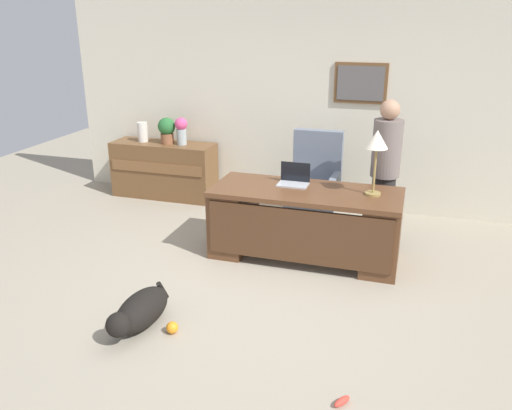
{
  "coord_description": "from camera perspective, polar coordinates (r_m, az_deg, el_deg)",
  "views": [
    {
      "loc": [
        1.26,
        -4.22,
        2.48
      ],
      "look_at": [
        -0.15,
        0.3,
        0.75
      ],
      "focal_mm": 36.93,
      "sensor_mm": 36.0,
      "label": 1
    }
  ],
  "objects": [
    {
      "name": "desk",
      "position": [
        5.57,
        5.29,
        -1.8
      ],
      "size": [
        1.96,
        0.8,
        0.76
      ],
      "color": "brown",
      "rests_on": "ground_plane"
    },
    {
      "name": "potted_plant",
      "position": [
        7.42,
        -9.64,
        8.09
      ],
      "size": [
        0.24,
        0.24,
        0.36
      ],
      "color": "brown",
      "rests_on": "credenza"
    },
    {
      "name": "vase_empty",
      "position": [
        7.61,
        -12.18,
        7.74
      ],
      "size": [
        0.14,
        0.14,
        0.27
      ],
      "primitive_type": "cylinder",
      "color": "silver",
      "rests_on": "credenza"
    },
    {
      "name": "vase_with_flowers",
      "position": [
        7.33,
        -8.1,
        8.09
      ],
      "size": [
        0.17,
        0.17,
        0.37
      ],
      "color": "#A5B3B5",
      "rests_on": "credenza"
    },
    {
      "name": "person_standing",
      "position": [
        6.02,
        13.78,
        3.59
      ],
      "size": [
        0.32,
        0.32,
        1.62
      ],
      "color": "#262323",
      "rests_on": "ground_plane"
    },
    {
      "name": "laptop",
      "position": [
        5.64,
        4.14,
        2.83
      ],
      "size": [
        0.32,
        0.22,
        0.22
      ],
      "color": "#B2B5BA",
      "rests_on": "desk"
    },
    {
      "name": "dog_toy_ball",
      "position": [
        4.49,
        -9.07,
        -12.98
      ],
      "size": [
        0.1,
        0.1,
        0.1
      ],
      "primitive_type": "sphere",
      "color": "orange",
      "rests_on": "ground_plane"
    },
    {
      "name": "dog_toy_bone",
      "position": [
        3.82,
        9.3,
        -20.24
      ],
      "size": [
        0.12,
        0.15,
        0.05
      ],
      "primitive_type": "ellipsoid",
      "rotation": [
        0.0,
        0.0,
        1.0
      ],
      "color": "#E53F33",
      "rests_on": "ground_plane"
    },
    {
      "name": "credenza",
      "position": [
        7.6,
        -9.9,
        3.78
      ],
      "size": [
        1.46,
        0.5,
        0.78
      ],
      "color": "brown",
      "rests_on": "ground_plane"
    },
    {
      "name": "ground_plane",
      "position": [
        5.06,
        0.59,
        -9.3
      ],
      "size": [
        12.0,
        12.0,
        0.0
      ],
      "primitive_type": "plane",
      "color": "#9E937F"
    },
    {
      "name": "dog_lying",
      "position": [
        4.55,
        -12.5,
        -11.17
      ],
      "size": [
        0.36,
        0.8,
        0.3
      ],
      "color": "black",
      "rests_on": "ground_plane"
    },
    {
      "name": "desk_lamp",
      "position": [
        5.3,
        12.96,
        6.49
      ],
      "size": [
        0.22,
        0.22,
        0.66
      ],
      "color": "#9E8447",
      "rests_on": "desk"
    },
    {
      "name": "back_wall",
      "position": [
        7.03,
        6.89,
        10.67
      ],
      "size": [
        7.0,
        0.16,
        2.7
      ],
      "color": "beige",
      "rests_on": "ground_plane"
    },
    {
      "name": "armchair",
      "position": [
        6.47,
        6.34,
        2.18
      ],
      "size": [
        0.6,
        0.59,
        1.15
      ],
      "color": "slate",
      "rests_on": "ground_plane"
    }
  ]
}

